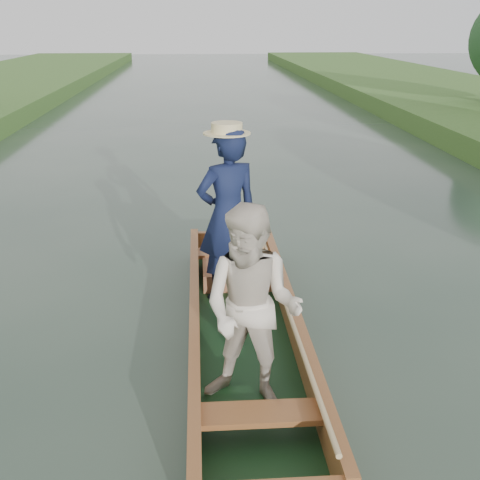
{
  "coord_description": "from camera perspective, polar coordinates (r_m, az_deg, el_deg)",
  "views": [
    {
      "loc": [
        -0.44,
        -5.53,
        3.19
      ],
      "look_at": [
        0.0,
        0.6,
        0.95
      ],
      "focal_mm": 45.0,
      "sensor_mm": 36.0,
      "label": 1
    }
  ],
  "objects": [
    {
      "name": "punt",
      "position": [
        6.03,
        0.09,
        -4.08
      ],
      "size": [
        1.12,
        5.0,
        2.14
      ],
      "color": "black",
      "rests_on": "ground"
    },
    {
      "name": "trees_far",
      "position": [
        14.55,
        4.23,
        17.15
      ],
      "size": [
        22.56,
        13.3,
        4.24
      ],
      "color": "#47331E",
      "rests_on": "ground"
    },
    {
      "name": "ground",
      "position": [
        6.4,
        0.39,
        -9.88
      ],
      "size": [
        120.0,
        120.0,
        0.0
      ],
      "primitive_type": "plane",
      "color": "#283D30",
      "rests_on": "ground"
    }
  ]
}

